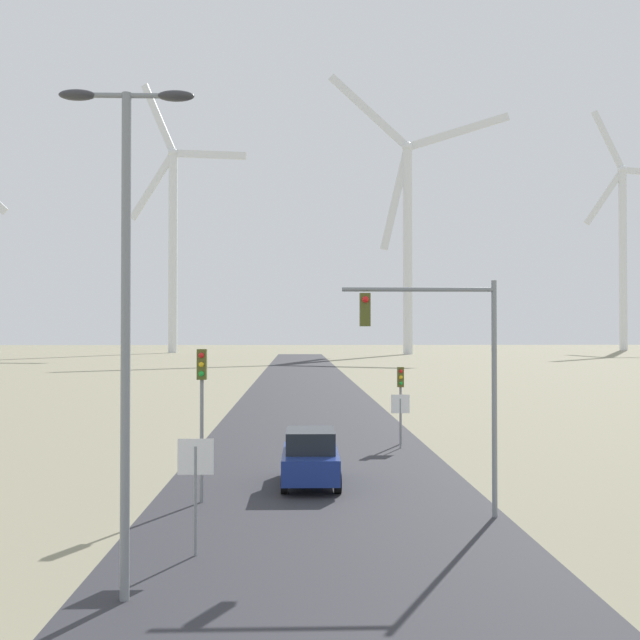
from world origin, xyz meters
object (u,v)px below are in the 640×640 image
streetlamp (126,280)px  stop_sign_far (400,411)px  stop_sign_near (196,474)px  traffic_light_mast_overhead (443,350)px  traffic_light_post_near_right (401,387)px  traffic_light_post_near_left (202,391)px  wind_turbine_center (408,224)px  car_approaching (310,457)px  wind_turbine_right (623,241)px  wind_turbine_left (173,231)px

streetlamp → stop_sign_far: 20.13m
streetlamp → stop_sign_near: (0.94, 2.75, -4.15)m
stop_sign_far → traffic_light_mast_overhead: bearing=-92.4°
stop_sign_far → traffic_light_post_near_right: traffic_light_post_near_right is taller
traffic_light_post_near_left → wind_turbine_center: 155.01m
stop_sign_far → traffic_light_post_near_left: size_ratio=0.51×
traffic_light_post_near_left → streetlamp: bearing=-92.9°
stop_sign_near → car_approaching: (2.71, 7.62, -0.92)m
streetlamp → stop_sign_near: bearing=71.0°
stop_sign_far → traffic_light_mast_overhead: size_ratio=0.36×
traffic_light_post_near_right → car_approaching: bearing=-115.3°
stop_sign_near → stop_sign_far: 16.76m
traffic_light_mast_overhead → car_approaching: (-3.53, 4.35, -3.61)m
wind_turbine_center → wind_turbine_right: (66.80, 36.72, 0.71)m
streetlamp → traffic_light_post_near_right: size_ratio=2.77×
traffic_light_post_near_left → traffic_light_mast_overhead: bearing=-16.5°
streetlamp → wind_turbine_right: bearing=63.8°
streetlamp → wind_turbine_right: size_ratio=0.14×
stop_sign_far → traffic_light_post_near_left: traffic_light_post_near_left is taller
traffic_light_mast_overhead → stop_sign_near: bearing=-152.4°
wind_turbine_left → wind_turbine_right: size_ratio=0.99×
streetlamp → wind_turbine_left: 176.15m
traffic_light_post_near_left → car_approaching: size_ratio=1.09×
streetlamp → wind_turbine_right: 218.38m
stop_sign_far → traffic_light_mast_overhead: traffic_light_mast_overhead is taller
car_approaching → wind_turbine_left: (-31.26, 161.90, 29.46)m
streetlamp → traffic_light_mast_overhead: 9.48m
traffic_light_post_near_left → wind_turbine_center: wind_turbine_center is taller
wind_turbine_right → car_approaching: bearing=-116.5°
car_approaching → wind_turbine_left: bearing=100.9°
streetlamp → wind_turbine_right: (95.69, 194.69, 25.02)m
traffic_light_mast_overhead → wind_turbine_center: 155.65m
wind_turbine_left → wind_turbine_center: bearing=-14.2°
stop_sign_far → wind_turbine_right: (88.02, 176.61, 29.38)m
wind_turbine_right → stop_sign_far: bearing=-116.5°
traffic_light_post_near_right → traffic_light_post_near_left: bearing=-123.5°
stop_sign_near → wind_turbine_right: (94.75, 191.95, 29.16)m
stop_sign_far → traffic_light_post_near_right: (0.18, 1.16, 0.92)m
stop_sign_far → wind_turbine_left: size_ratio=0.03×
streetlamp → stop_sign_near: streetlamp is taller
traffic_light_post_near_right → wind_turbine_right: 198.26m
stop_sign_far → wind_turbine_left: bearing=102.9°
streetlamp → traffic_light_post_near_right: (7.86, 19.25, -3.44)m
traffic_light_post_near_left → traffic_light_post_near_right: bearing=56.5°
traffic_light_post_near_left → stop_sign_near: bearing=-84.2°
traffic_light_post_near_left → wind_turbine_center: (28.48, 149.96, 27.00)m
stop_sign_near → wind_turbine_center: (27.95, 155.23, 28.45)m
traffic_light_post_near_right → traffic_light_mast_overhead: size_ratio=0.54×
stop_sign_far → wind_turbine_center: 144.36m
car_approaching → wind_turbine_left: wind_turbine_left is taller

